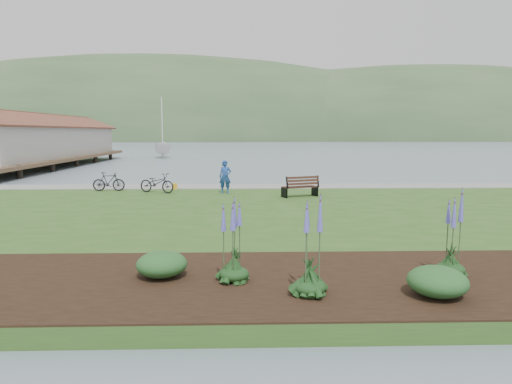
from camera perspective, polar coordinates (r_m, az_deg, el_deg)
ground at (r=19.43m, az=-3.25°, el=-2.94°), size 600.00×600.00×0.00m
lawn at (r=17.42m, az=-3.45°, el=-3.49°), size 34.00×20.00×0.40m
shoreline_path at (r=26.19m, az=-2.83°, el=0.70°), size 34.00×2.20×0.03m
garden_bed at (r=10.10m, az=12.64°, el=-10.60°), size 24.00×4.40×0.04m
far_hillside at (r=190.12m, az=4.30°, el=6.47°), size 580.00×80.00×38.00m
pier_pavilion at (r=50.96m, az=-25.55°, el=5.82°), size 8.00×36.00×5.40m
park_bench at (r=22.07m, az=5.63°, el=0.74°), size 1.85×1.25×1.06m
person at (r=23.32m, az=-3.88°, el=2.25°), size 0.72×0.49×1.97m
bicycle_a at (r=24.04m, az=-12.29°, el=1.13°), size 1.38×2.08×1.03m
bicycle_b at (r=25.40m, az=-17.93°, el=1.24°), size 0.55×1.69×1.01m
sailboat at (r=63.58m, az=-11.54°, el=4.22°), size 11.57×11.71×25.96m
pannier at (r=25.40m, az=-10.10°, el=0.71°), size 0.28×0.35×0.32m
echium_0 at (r=8.76m, az=6.77°, el=-7.83°), size 0.62×0.62×2.07m
echium_1 at (r=10.65m, az=23.28°, el=-5.67°), size 0.62×0.62×2.06m
echium_4 at (r=9.47m, az=-2.76°, el=-6.31°), size 0.62×0.62×2.05m
shrub_0 at (r=10.10m, az=-11.70°, el=-8.84°), size 1.09×1.09×0.54m
shrub_1 at (r=9.43m, az=21.74°, el=-10.35°), size 1.13×1.13×0.56m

